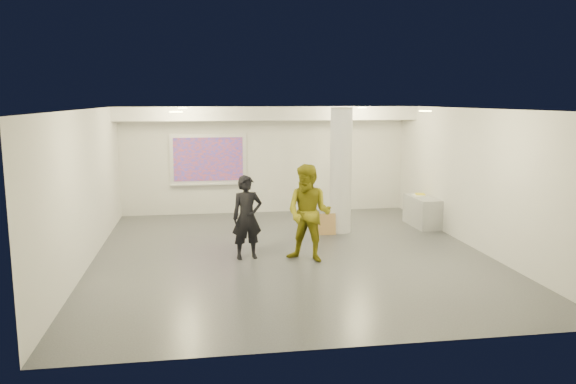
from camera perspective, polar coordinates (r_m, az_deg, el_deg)
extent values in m
cube|color=#373A40|center=(11.75, 0.30, -6.34)|extent=(8.00, 9.00, 0.01)
cube|color=white|center=(11.31, 0.32, 8.45)|extent=(8.00, 9.00, 0.01)
cube|color=silver|center=(15.86, -2.30, 3.29)|extent=(8.00, 0.01, 3.00)
cube|color=silver|center=(7.11, 6.15, -4.41)|extent=(8.00, 0.01, 3.00)
cube|color=silver|center=(11.50, -19.77, 0.40)|extent=(0.01, 9.00, 3.00)
cube|color=silver|center=(12.70, 18.43, 1.28)|extent=(0.01, 9.00, 3.00)
cube|color=silver|center=(15.22, -2.09, 8.02)|extent=(8.00, 1.10, 0.36)
cylinder|color=#FFF283|center=(13.67, -10.65, 8.37)|extent=(0.22, 0.22, 0.02)
cylinder|color=#FFF283|center=(14.24, 7.54, 8.49)|extent=(0.22, 0.22, 0.02)
cylinder|color=#FFF283|center=(9.67, -11.31, 7.98)|extent=(0.22, 0.22, 0.02)
cylinder|color=#FFF283|center=(10.46, 13.78, 7.99)|extent=(0.22, 0.22, 0.02)
cylinder|color=silver|center=(13.49, 5.39, 2.17)|extent=(0.52, 0.52, 3.00)
cube|color=silver|center=(15.71, -8.10, 3.33)|extent=(2.10, 0.06, 1.40)
cube|color=#0836CE|center=(15.66, -8.10, 3.31)|extent=(1.90, 0.01, 1.20)
cube|color=silver|center=(15.74, -8.04, 0.77)|extent=(2.10, 0.08, 0.04)
cube|color=#979A9C|center=(14.65, 13.47, -1.94)|extent=(0.57, 1.29, 0.75)
cube|color=white|center=(14.74, 13.18, -0.34)|extent=(0.28, 0.35, 0.02)
cube|color=yellow|center=(14.85, 13.28, -0.25)|extent=(0.32, 0.38, 0.03)
cube|color=#9D7744|center=(13.62, 4.91, -3.06)|extent=(0.49, 0.20, 0.51)
cube|color=#9D7744|center=(13.37, 3.88, -3.29)|extent=(0.47, 0.15, 0.51)
imported|color=black|center=(11.30, -4.18, -2.59)|extent=(0.67, 0.50, 1.69)
imported|color=olive|center=(11.08, 2.13, -2.17)|extent=(1.18, 1.10, 1.93)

